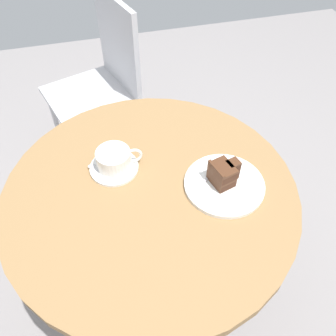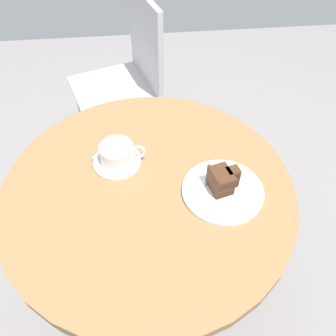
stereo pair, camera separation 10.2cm
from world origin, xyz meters
name	(u,v)px [view 1 (the left image)]	position (x,y,z in m)	size (l,w,h in m)	color
ground_plane	(156,288)	(0.00, 0.00, -0.01)	(4.40, 4.40, 0.01)	gray
cafe_table	(151,211)	(0.00, 0.00, 0.58)	(0.85, 0.85, 0.69)	olive
saucer	(114,167)	(-0.09, 0.11, 0.70)	(0.15, 0.15, 0.01)	white
coffee_cup	(115,159)	(-0.08, 0.11, 0.73)	(0.14, 0.10, 0.06)	white
teaspoon	(98,171)	(-0.14, 0.10, 0.70)	(0.07, 0.09, 0.00)	silver
cake_plate	(224,184)	(0.21, -0.04, 0.70)	(0.23, 0.23, 0.01)	white
cake_slice	(223,174)	(0.21, -0.03, 0.74)	(0.09, 0.08, 0.07)	#422619
fork	(216,169)	(0.21, 0.02, 0.71)	(0.11, 0.09, 0.00)	silver
napkin	(225,181)	(0.22, -0.03, 0.69)	(0.16, 0.17, 0.00)	tan
cafe_chair	(104,77)	(-0.04, 0.84, 0.52)	(0.48, 0.48, 0.88)	#BCBCC1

